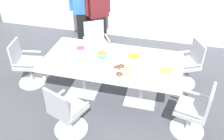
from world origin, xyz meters
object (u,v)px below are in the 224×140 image
snack_bowl_pretzels (102,54)px  napkin_pile (166,56)px  office_chair_2 (195,113)px  office_chair_3 (187,66)px  office_chair_0 (26,65)px  conference_table (112,67)px  person_standing_1 (98,13)px  snack_bowl_candy_mix (81,50)px  office_chair_4 (96,45)px  snack_bowl_cookies (166,71)px  snack_bowl_chips_orange (134,57)px  donut_platter (123,71)px  person_standing_0 (83,9)px  plate_stack (74,63)px  office_chair_1 (66,113)px

snack_bowl_pretzels → napkin_pile: 1.13m
office_chair_2 → office_chair_3: 1.27m
office_chair_0 → snack_bowl_pretzels: bearing=85.9°
conference_table → person_standing_1: bearing=114.7°
office_chair_3 → snack_bowl_candy_mix: size_ratio=5.05×
office_chair_4 → person_standing_1: person_standing_1 is taller
office_chair_2 → snack_bowl_cookies: office_chair_2 is taller
snack_bowl_chips_orange → snack_bowl_cookies: size_ratio=0.97×
office_chair_0 → donut_platter: size_ratio=2.66×
snack_bowl_cookies → napkin_pile: (-0.04, 0.49, -0.01)m
snack_bowl_chips_orange → donut_platter: snack_bowl_chips_orange is taller
person_standing_0 → office_chair_0: bearing=52.6°
snack_bowl_candy_mix → napkin_pile: (1.51, 0.21, -0.03)m
donut_platter → plate_stack: 0.85m
office_chair_0 → snack_bowl_candy_mix: 1.17m
office_chair_0 → person_standing_1: person_standing_1 is taller
snack_bowl_cookies → plate_stack: bearing=-175.5°
office_chair_1 → donut_platter: 1.11m
person_standing_0 → plate_stack: (0.50, -1.87, -0.20)m
snack_bowl_chips_orange → snack_bowl_pretzels: same height
office_chair_0 → napkin_pile: size_ratio=4.95×
office_chair_3 → snack_bowl_cookies: 1.00m
office_chair_2 → conference_table: bearing=81.1°
person_standing_0 → snack_bowl_candy_mix: 1.56m
office_chair_4 → person_standing_1: (-0.12, 0.58, 0.50)m
office_chair_4 → snack_bowl_pretzels: size_ratio=4.71×
office_chair_4 → person_standing_0: size_ratio=0.49×
plate_stack → office_chair_2: bearing=-8.6°
plate_stack → napkin_pile: (1.49, 0.61, 0.01)m
conference_table → napkin_pile: size_ratio=13.06×
office_chair_2 → plate_stack: bearing=94.4°
office_chair_1 → office_chair_4: same height
snack_bowl_candy_mix → person_standing_0: bearing=107.9°
conference_table → office_chair_1: office_chair_1 is taller
office_chair_3 → plate_stack: office_chair_3 is taller
donut_platter → plate_stack: (-0.85, 0.00, 0.01)m
person_standing_0 → snack_bowl_cookies: bearing=121.6°
conference_table → snack_bowl_chips_orange: 0.42m
office_chair_2 → donut_platter: size_ratio=2.66×
donut_platter → person_standing_0: bearing=125.7°
office_chair_4 → donut_platter: office_chair_4 is taller
snack_bowl_candy_mix → snack_bowl_chips_orange: snack_bowl_candy_mix is taller
conference_table → office_chair_4: (-0.62, 1.03, -0.22)m
person_standing_0 → snack_bowl_candy_mix: person_standing_0 is taller
donut_platter → napkin_pile: bearing=43.6°
snack_bowl_cookies → plate_stack: (-1.53, -0.12, -0.01)m
office_chair_4 → office_chair_3: bearing=138.5°
office_chair_4 → snack_bowl_chips_orange: bearing=106.4°
office_chair_3 → donut_platter: bearing=106.1°
office_chair_0 → office_chair_2: 3.18m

